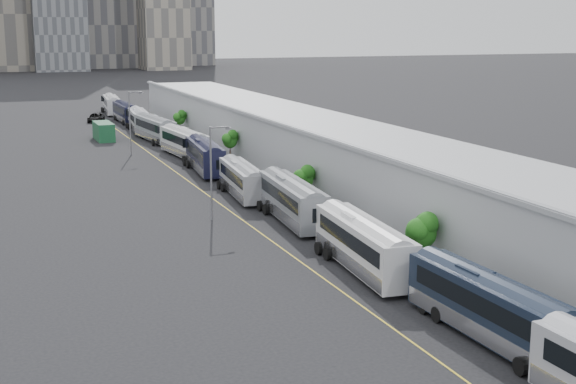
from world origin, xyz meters
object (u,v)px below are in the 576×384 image
bus_10 (112,106)px  street_lamp_near (213,166)px  shipping_container (104,131)px  bus_1 (489,313)px  bus_7 (155,131)px  suv (96,118)px  bus_8 (139,122)px  bus_3 (292,204)px  bus_2 (363,249)px  street_lamp_far (131,119)px  bus_9 (126,114)px  bus_6 (185,145)px  bus_4 (242,183)px  bus_5 (205,159)px

bus_10 → street_lamp_near: size_ratio=1.50×
street_lamp_near → shipping_container: 56.65m
bus_1 → bus_10: bus_1 is taller
bus_7 → suv: bearing=94.4°
bus_8 → street_lamp_near: street_lamp_near is taller
bus_3 → suv: bearing=98.6°
bus_2 → bus_7: size_ratio=1.01×
bus_2 → bus_10: bus_2 is taller
bus_7 → street_lamp_far: 13.80m
bus_2 → bus_7: bearing=94.6°
bus_2 → bus_3: size_ratio=0.99×
bus_1 → bus_3: bearing=88.6°
bus_8 → bus_9: bus_8 is taller
bus_6 → bus_9: (-0.51, 42.74, -0.09)m
street_lamp_near → street_lamp_far: (-0.09, 40.26, 0.04)m
bus_6 → street_lamp_near: 36.57m
bus_1 → street_lamp_far: bearing=93.5°
bus_10 → street_lamp_far: 53.96m
bus_6 → suv: 45.67m
bus_3 → bus_4: bus_3 is taller
bus_4 → suv: 72.57m
street_lamp_far → shipping_container: street_lamp_far is taller
bus_5 → bus_10: (-0.20, 69.71, -0.05)m
bus_6 → bus_8: (-0.61, 28.99, -0.06)m
bus_2 → bus_10: size_ratio=1.05×
bus_5 → bus_8: (-0.18, 40.77, -0.06)m
bus_1 → shipping_container: bearing=93.5°
bus_1 → bus_9: (-0.94, 111.81, -0.07)m
shipping_container → bus_5: bearing=-77.7°
bus_2 → bus_9: bus_2 is taller
street_lamp_near → bus_10: bearing=86.6°
bus_3 → bus_9: size_ratio=1.10×
bus_6 → suv: bus_6 is taller
bus_10 → street_lamp_far: (-5.69, -53.55, 3.47)m
street_lamp_near → shipping_container: (-1.54, 56.51, -3.63)m
street_lamp_far → suv: (0.78, 40.94, -4.25)m
bus_5 → bus_8: bearing=95.6°
bus_2 → bus_9: size_ratio=1.09×
bus_5 → street_lamp_far: 17.54m
bus_7 → street_lamp_far: (-5.73, -12.08, 3.41)m
bus_7 → bus_3: bearing=-94.5°
bus_4 → bus_5: (0.20, 15.29, 0.14)m
street_lamp_far → bus_6: bearing=-34.7°
bus_10 → suv: bearing=-106.8°
bus_1 → bus_3: bus_3 is taller
bus_3 → bus_9: 81.87m
bus_3 → bus_4: size_ratio=1.12×
bus_6 → shipping_container: bus_6 is taller
bus_8 → bus_2: bearing=-85.0°
bus_3 → street_lamp_far: street_lamp_far is taller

